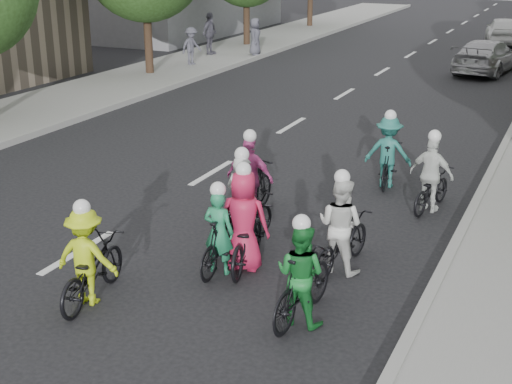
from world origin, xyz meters
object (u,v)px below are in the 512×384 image
Objects in this scene: cyclist_1 at (302,280)px; cyclist_3 at (251,185)px; cyclist_4 at (245,231)px; spectator_0 at (191,46)px; follow_car_trail at (504,30)px; spectator_1 at (210,34)px; cyclist_8 at (431,183)px; cyclist_7 at (388,157)px; cyclist_5 at (221,239)px; cyclist_6 at (341,234)px; spectator_2 at (255,37)px; cyclist_2 at (89,264)px; follow_car_lead at (487,56)px; cyclist_0 at (244,214)px.

cyclist_3 is (-2.40, 3.39, 0.04)m from cyclist_1.
spectator_0 is (-10.59, 16.67, 0.28)m from cyclist_4.
spectator_1 reaches higher than follow_car_trail.
cyclist_3 is 1.10× the size of cyclist_8.
follow_car_trail is at bearing -94.83° from cyclist_7.
cyclist_4 is 29.84m from follow_car_trail.
cyclist_5 is at bearing 78.50° from follow_car_trail.
cyclist_6 is 29.25m from follow_car_trail.
cyclist_1 is 5.31m from cyclist_8.
cyclist_8 is (0.78, 3.39, -0.04)m from cyclist_6.
spectator_2 is (-9.25, 20.21, 0.33)m from cyclist_4.
cyclist_3 is at bearing -77.80° from cyclist_4.
follow_car_trail is (-0.94, 31.10, 0.08)m from cyclist_1.
cyclist_2 is 2.21m from cyclist_5.
cyclist_8 reaches higher than follow_car_trail.
spectator_0 is (-11.16, -13.17, 0.22)m from follow_car_trail.
cyclist_5 is 22.37m from spectator_2.
cyclist_7 is (2.68, 7.19, 0.07)m from cyclist_2.
cyclist_6 is (1.77, 0.90, 0.06)m from cyclist_5.
follow_car_trail is at bearing -20.94° from spectator_0.
cyclist_1 is 1.17× the size of spectator_0.
spectator_0 reaches higher than cyclist_2.
cyclist_7 is at bearing 98.32° from follow_car_lead.
cyclist_6 reaches higher than cyclist_8.
follow_car_lead is at bearing 82.78° from follow_car_trail.
spectator_1 is (-12.71, 18.91, 0.47)m from cyclist_6.
cyclist_0 is 1.10m from cyclist_5.
cyclist_6 reaches higher than cyclist_5.
cyclist_8 is at bearing -121.65° from cyclist_0.
cyclist_7 is 1.64m from cyclist_8.
cyclist_1 is at bearing 141.16° from cyclist_0.
spectator_1 is (-10.93, 19.81, 0.54)m from cyclist_5.
cyclist_0 is 29.05m from follow_car_trail.
cyclist_6 is at bearing 81.92° from follow_car_trail.
cyclist_8 is 18.04m from spectator_0.
cyclist_4 is at bearing -128.24° from spectator_0.
spectator_1 is (-12.22, -1.25, 0.42)m from follow_car_lead.
cyclist_5 is 30.14m from follow_car_trail.
cyclist_5 is 1.99m from cyclist_6.
spectator_2 is at bearing -52.18° from cyclist_6.
cyclist_6 is 4.54m from cyclist_7.
cyclist_3 is 17.48m from spectator_0.
cyclist_3 is at bearing 92.29° from follow_car_lead.
cyclist_5 is 0.85× the size of spectator_1.
cyclist_4 is at bearing -169.14° from spectator_2.
cyclist_8 is 0.37× the size of follow_car_lead.
cyclist_5 is (-1.81, 0.97, -0.07)m from cyclist_1.
cyclist_0 is at bearing -41.90° from cyclist_1.
cyclist_7 is at bearing -137.83° from spectator_1.
cyclist_2 is 1.16× the size of spectator_2.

